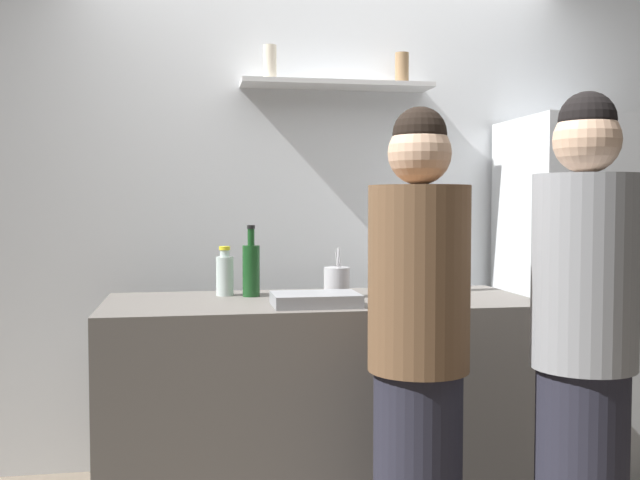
# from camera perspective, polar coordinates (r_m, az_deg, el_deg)

# --- Properties ---
(back_wall_assembly) EXTENTS (4.80, 0.32, 2.60)m
(back_wall_assembly) POSITION_cam_1_polar(r_m,az_deg,el_deg) (3.89, 0.22, 2.27)
(back_wall_assembly) COLOR white
(back_wall_assembly) RESTS_ON ground
(refrigerator) EXTENTS (0.57, 0.68, 1.76)m
(refrigerator) POSITION_cam_1_polar(r_m,az_deg,el_deg) (3.94, 18.71, -4.03)
(refrigerator) COLOR silver
(refrigerator) RESTS_ON ground
(counter) EXTENTS (1.79, 0.75, 0.94)m
(counter) POSITION_cam_1_polar(r_m,az_deg,el_deg) (3.22, 0.00, -12.88)
(counter) COLOR #66605B
(counter) RESTS_ON ground
(baking_pan) EXTENTS (0.34, 0.24, 0.05)m
(baking_pan) POSITION_cam_1_polar(r_m,az_deg,el_deg) (2.92, -0.35, -4.61)
(baking_pan) COLOR gray
(baking_pan) RESTS_ON counter
(utensil_holder) EXTENTS (0.11, 0.11, 0.22)m
(utensil_holder) POSITION_cam_1_polar(r_m,az_deg,el_deg) (3.18, 1.30, -3.27)
(utensil_holder) COLOR #B2B2B7
(utensil_holder) RESTS_ON counter
(wine_bottle_green_glass) EXTENTS (0.07, 0.07, 0.31)m
(wine_bottle_green_glass) POSITION_cam_1_polar(r_m,az_deg,el_deg) (3.22, -5.34, -2.22)
(wine_bottle_green_glass) COLOR #19471E
(wine_bottle_green_glass) RESTS_ON counter
(wine_bottle_pale_glass) EXTENTS (0.07, 0.07, 0.32)m
(wine_bottle_pale_glass) POSITION_cam_1_polar(r_m,az_deg,el_deg) (3.47, 10.53, -1.83)
(wine_bottle_pale_glass) COLOR #B2BFB2
(wine_bottle_pale_glass) RESTS_ON counter
(wine_bottle_amber_glass) EXTENTS (0.07, 0.07, 0.28)m
(wine_bottle_amber_glass) POSITION_cam_1_polar(r_m,az_deg,el_deg) (3.14, 6.89, -2.65)
(wine_bottle_amber_glass) COLOR #472814
(wine_bottle_amber_glass) RESTS_ON counter
(water_bottle_plastic) EXTENTS (0.08, 0.08, 0.22)m
(water_bottle_plastic) POSITION_cam_1_polar(r_m,az_deg,el_deg) (3.26, -7.36, -2.62)
(water_bottle_plastic) COLOR silver
(water_bottle_plastic) RESTS_ON counter
(person_brown_jacket) EXTENTS (0.34, 0.34, 1.66)m
(person_brown_jacket) POSITION_cam_1_polar(r_m,az_deg,el_deg) (2.53, 7.60, -9.07)
(person_brown_jacket) COLOR #262633
(person_brown_jacket) RESTS_ON ground
(person_grey_hoodie) EXTENTS (0.34, 0.34, 1.70)m
(person_grey_hoodie) POSITION_cam_1_polar(r_m,az_deg,el_deg) (2.60, 19.65, -8.32)
(person_grey_hoodie) COLOR #262633
(person_grey_hoodie) RESTS_ON ground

